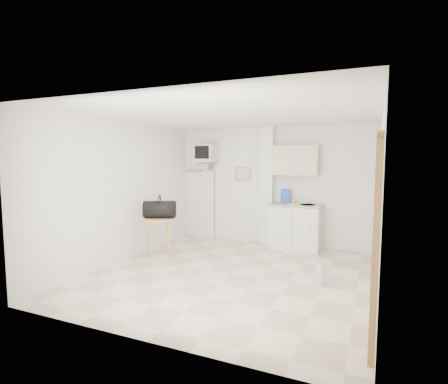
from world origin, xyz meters
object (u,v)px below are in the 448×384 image
at_px(round_table, 160,225).
at_px(duffel_bag, 160,209).
at_px(crt_television, 206,154).
at_px(water_bottle, 320,275).

xyz_separation_m(round_table, duffel_bag, (-0.00, 0.02, 0.29)).
height_order(crt_television, duffel_bag, crt_television).
xyz_separation_m(crt_television, duffel_bag, (-0.15, -1.65, -1.03)).
xyz_separation_m(crt_television, water_bottle, (2.81, -1.97, -1.77)).
xyz_separation_m(round_table, water_bottle, (2.96, -0.30, -0.46)).
bearing_deg(round_table, water_bottle, -5.88).
relative_size(crt_television, duffel_bag, 3.27).
relative_size(crt_television, round_table, 2.90).
distance_m(crt_television, water_bottle, 3.87).
bearing_deg(duffel_bag, crt_television, 61.06).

